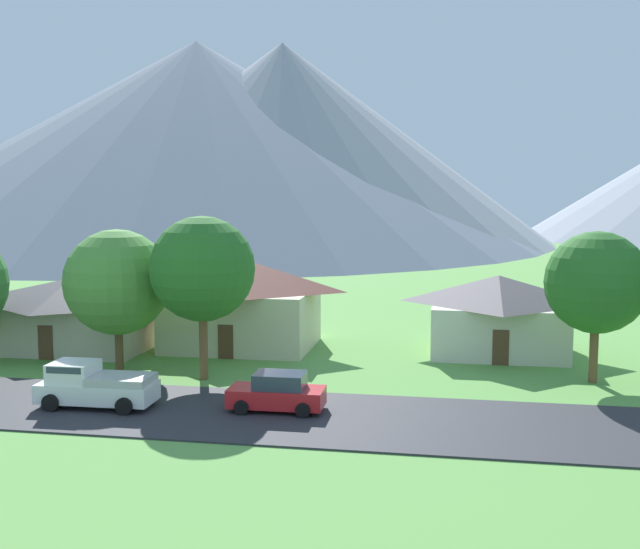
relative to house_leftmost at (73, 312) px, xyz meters
The scene contains 12 objects.
road_strip 23.79m from the house_leftmost, 29.62° to the right, with size 160.00×7.85×0.08m, color #2D2D33.
mountain_east_ridge 100.99m from the house_leftmost, 104.61° to the left, with size 129.86×129.86×37.30m, color slate.
mountain_central_ridge 111.80m from the house_leftmost, 119.74° to the left, with size 93.74×93.74×21.14m, color gray.
mountain_west_ridge 97.64m from the house_leftmost, 95.14° to the left, with size 97.92×97.92×36.40m, color #8E939E.
house_leftmost is the anchor object (origin of this frame).
house_left_center 25.93m from the house_leftmost, ahead, with size 8.36×7.56×4.66m.
house_right_center 10.40m from the house_leftmost, 12.29° to the left, with size 9.41×7.44×5.53m.
tree_near_left 7.52m from the house_leftmost, 42.49° to the right, with size 5.69×5.69×7.66m.
tree_center 12.55m from the house_leftmost, 29.98° to the right, with size 5.39×5.39×8.44m.
tree_right_of_center 30.42m from the house_leftmost, ahead, with size 5.15×5.15×7.70m.
parked_car_red_mid_west 19.11m from the house_leftmost, 35.44° to the right, with size 4.22×2.13×1.68m.
pickup_truck_white_east_side 14.02m from the house_leftmost, 58.44° to the right, with size 5.24×2.40×1.99m.
Camera 1 is at (2.53, -0.64, 9.74)m, focal length 42.85 mm.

